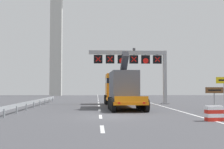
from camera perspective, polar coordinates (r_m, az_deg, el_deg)
ground at (r=20.07m, az=-0.67°, el=-8.30°), size 112.00×112.00×0.00m
lane_markings at (r=46.68m, az=-2.74°, el=-5.04°), size 0.20×67.97×0.01m
edge_line_right at (r=32.78m, az=9.38°, el=-6.04°), size 0.20×63.00×0.01m
overhead_lane_gantry at (r=35.34m, az=4.94°, el=2.61°), size 9.72×0.90×6.80m
heavy_haul_truck_orange at (r=30.68m, az=1.67°, el=-2.61°), size 3.28×14.11×5.30m
exit_sign_yellow at (r=24.48m, az=21.29°, el=-2.15°), size 1.35×0.15×2.83m
tourist_info_sign_brown at (r=26.70m, az=19.54°, el=-3.39°), size 1.59×0.15×2.03m
crash_barrier_striped at (r=18.41m, az=19.48°, el=-7.26°), size 1.05×0.60×0.90m
guardrail_left at (r=30.71m, az=-14.66°, el=-5.19°), size 0.13×24.21×0.76m
bridge_pylon_distant at (r=74.54m, az=-10.89°, el=12.51°), size 9.00×2.00×41.93m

